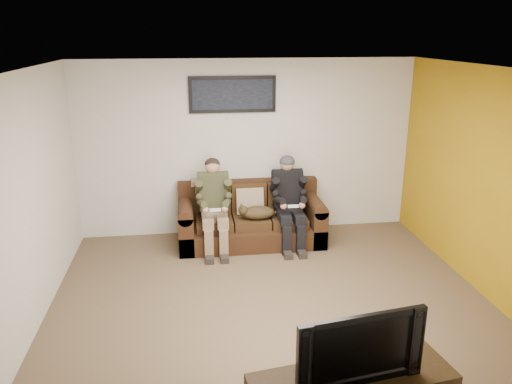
{
  "coord_description": "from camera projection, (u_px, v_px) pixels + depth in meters",
  "views": [
    {
      "loc": [
        -0.86,
        -4.97,
        2.95
      ],
      "look_at": [
        -0.02,
        1.2,
        0.95
      ],
      "focal_mm": 35.0,
      "sensor_mm": 36.0,
      "label": 1
    }
  ],
  "objects": [
    {
      "name": "wall_left",
      "position": [
        26.0,
        205.0,
        4.98
      ],
      "size": [
        0.0,
        4.5,
        4.5
      ],
      "primitive_type": "plane",
      "rotation": [
        1.57,
        0.0,
        1.57
      ],
      "color": "beige",
      "rests_on": "ground"
    },
    {
      "name": "accent_wall_right",
      "position": [
        490.0,
        186.0,
        5.62
      ],
      "size": [
        0.0,
        4.5,
        4.5
      ],
      "primitive_type": "plane",
      "rotation": [
        1.57,
        0.0,
        -1.57
      ],
      "color": "#A17810",
      "rests_on": "ground"
    },
    {
      "name": "throw_blanket",
      "position": [
        206.0,
        182.0,
        7.32
      ],
      "size": [
        0.42,
        0.21,
        0.08
      ],
      "primitive_type": "cube",
      "color": "tan",
      "rests_on": "sofa"
    },
    {
      "name": "television",
      "position": [
        355.0,
        343.0,
        3.66
      ],
      "size": [
        1.0,
        0.28,
        0.57
      ],
      "primitive_type": "imported",
      "rotation": [
        0.0,
        0.0,
        0.15
      ],
      "color": "black",
      "rests_on": "tv_stand"
    },
    {
      "name": "throw_pillow",
      "position": [
        250.0,
        201.0,
        7.27
      ],
      "size": [
        0.4,
        0.19,
        0.39
      ],
      "primitive_type": "cube",
      "rotation": [
        -0.21,
        0.0,
        0.0
      ],
      "color": "#947F61",
      "rests_on": "sofa"
    },
    {
      "name": "person_left",
      "position": [
        214.0,
        200.0,
        6.97
      ],
      "size": [
        0.51,
        0.87,
        1.27
      ],
      "color": "#856C53",
      "rests_on": "sofa"
    },
    {
      "name": "wall_back",
      "position": [
        248.0,
        148.0,
        7.42
      ],
      "size": [
        5.0,
        0.0,
        5.0
      ],
      "primitive_type": "plane",
      "rotation": [
        1.57,
        0.0,
        0.0
      ],
      "color": "beige",
      "rests_on": "ground"
    },
    {
      "name": "person_right",
      "position": [
        289.0,
        197.0,
        7.11
      ],
      "size": [
        0.51,
        0.86,
        1.28
      ],
      "color": "black",
      "rests_on": "sofa"
    },
    {
      "name": "floor",
      "position": [
        272.0,
        303.0,
        5.7
      ],
      "size": [
        5.0,
        5.0,
        0.0
      ],
      "primitive_type": "plane",
      "color": "brown",
      "rests_on": "ground"
    },
    {
      "name": "wall_front",
      "position": [
        332.0,
        304.0,
        3.18
      ],
      "size": [
        5.0,
        0.0,
        5.0
      ],
      "primitive_type": "plane",
      "rotation": [
        -1.57,
        0.0,
        0.0
      ],
      "color": "beige",
      "rests_on": "ground"
    },
    {
      "name": "cat",
      "position": [
        257.0,
        212.0,
        7.06
      ],
      "size": [
        0.66,
        0.26,
        0.24
      ],
      "color": "#4C3A1E",
      "rests_on": "sofa"
    },
    {
      "name": "ceiling",
      "position": [
        274.0,
        69.0,
        4.9
      ],
      "size": [
        5.0,
        5.0,
        0.0
      ],
      "primitive_type": "plane",
      "rotation": [
        3.14,
        0.0,
        0.0
      ],
      "color": "silver",
      "rests_on": "ground"
    },
    {
      "name": "sofa",
      "position": [
        250.0,
        220.0,
        7.32
      ],
      "size": [
        2.08,
        0.9,
        0.85
      ],
      "color": "#341E0F",
      "rests_on": "ground"
    },
    {
      "name": "wall_right",
      "position": [
        491.0,
        185.0,
        5.62
      ],
      "size": [
        0.0,
        4.5,
        4.5
      ],
      "primitive_type": "plane",
      "rotation": [
        1.57,
        0.0,
        -1.57
      ],
      "color": "beige",
      "rests_on": "ground"
    },
    {
      "name": "framed_poster",
      "position": [
        233.0,
        94.0,
        7.12
      ],
      "size": [
        1.25,
        0.05,
        0.52
      ],
      "color": "black",
      "rests_on": "wall_back"
    }
  ]
}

